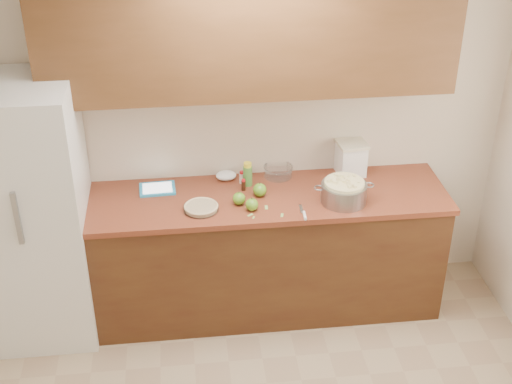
{
  "coord_description": "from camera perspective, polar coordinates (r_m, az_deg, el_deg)",
  "views": [
    {
      "loc": [
        -0.45,
        -2.61,
        3.35
      ],
      "look_at": [
        0.02,
        1.43,
        0.98
      ],
      "focal_mm": 50.0,
      "sensor_mm": 36.0,
      "label": 1
    }
  ],
  "objects": [
    {
      "name": "room_shell",
      "position": [
        3.35,
        2.54,
        -7.51
      ],
      "size": [
        3.6,
        3.6,
        3.6
      ],
      "color": "tan",
      "rests_on": "ground"
    },
    {
      "name": "mixing_bowl",
      "position": [
        5.0,
        1.79,
        1.71
      ],
      "size": [
        0.21,
        0.21,
        0.08
      ],
      "rotation": [
        0.0,
        0.0,
        0.24
      ],
      "color": "silver",
      "rests_on": "counter_run"
    },
    {
      "name": "peel_d",
      "position": [
        4.54,
        -0.2,
        -2.05
      ],
      "size": [
        0.02,
        0.03,
        0.0
      ],
      "primitive_type": "cube",
      "rotation": [
        0.0,
        0.0,
        -1.94
      ],
      "color": "#8CB859",
      "rests_on": "counter_run"
    },
    {
      "name": "upper_cabinets",
      "position": [
        4.49,
        -0.55,
        12.09
      ],
      "size": [
        2.6,
        0.34,
        0.7
      ],
      "primitive_type": "cube",
      "color": "#59341B",
      "rests_on": "room_shell"
    },
    {
      "name": "peel_a",
      "position": [
        4.57,
        2.1,
        -1.87
      ],
      "size": [
        0.03,
        0.05,
        0.0
      ],
      "primitive_type": "cube",
      "rotation": [
        0.0,
        0.0,
        -1.82
      ],
      "color": "#8CB859",
      "rests_on": "counter_run"
    },
    {
      "name": "peel_c",
      "position": [
        4.65,
        0.83,
        -1.24
      ],
      "size": [
        0.02,
        0.05,
        0.0
      ],
      "primitive_type": "cube",
      "rotation": [
        0.0,
        0.0,
        -1.65
      ],
      "color": "#8CB859",
      "rests_on": "counter_run"
    },
    {
      "name": "lemon_bottle",
      "position": [
        4.87,
        -0.67,
        1.42
      ],
      "size": [
        0.06,
        0.06,
        0.17
      ],
      "rotation": [
        0.0,
        0.0,
        0.26
      ],
      "color": "#4C8C38",
      "rests_on": "counter_run"
    },
    {
      "name": "paring_knife",
      "position": [
        4.57,
        3.88,
        -1.82
      ],
      "size": [
        0.03,
        0.2,
        0.02
      ],
      "rotation": [
        0.0,
        0.0,
        -0.06
      ],
      "color": "gray",
      "rests_on": "counter_run"
    },
    {
      "name": "vanilla_bottle",
      "position": [
        4.82,
        -1.01,
        0.56
      ],
      "size": [
        0.03,
        0.03,
        0.08
      ],
      "rotation": [
        0.0,
        0.0,
        -0.32
      ],
      "color": "black",
      "rests_on": "counter_run"
    },
    {
      "name": "flour_canister",
      "position": [
        5.04,
        7.6,
        2.72
      ],
      "size": [
        0.22,
        0.22,
        0.24
      ],
      "rotation": [
        0.0,
        0.0,
        0.1
      ],
      "color": "white",
      "rests_on": "counter_run"
    },
    {
      "name": "tablet",
      "position": [
        4.89,
        -7.9,
        0.26
      ],
      "size": [
        0.25,
        0.19,
        0.02
      ],
      "rotation": [
        0.0,
        0.0,
        0.05
      ],
      "color": "#2993C7",
      "rests_on": "counter_run"
    },
    {
      "name": "apple_center",
      "position": [
        4.75,
        0.31,
        0.17
      ],
      "size": [
        0.09,
        0.09,
        0.1
      ],
      "color": "#568C20",
      "rests_on": "counter_run"
    },
    {
      "name": "cinnamon_shaker",
      "position": [
        4.91,
        -1.14,
        1.18
      ],
      "size": [
        0.04,
        0.04,
        0.09
      ],
      "rotation": [
        0.0,
        0.0,
        -0.3
      ],
      "color": "beige",
      "rests_on": "counter_run"
    },
    {
      "name": "counter_run",
      "position": [
        5.02,
        -0.27,
        -4.85
      ],
      "size": [
        2.64,
        0.68,
        0.92
      ],
      "color": "#4B2D15",
      "rests_on": "ground"
    },
    {
      "name": "fridge",
      "position": [
        4.83,
        -17.47,
        -1.74
      ],
      "size": [
        0.7,
        0.7,
        1.8
      ],
      "primitive_type": "cube",
      "color": "silver",
      "rests_on": "ground"
    },
    {
      "name": "apple_left",
      "position": [
        4.66,
        -1.37,
        -0.53
      ],
      "size": [
        0.09,
        0.09,
        0.1
      ],
      "color": "#568C20",
      "rests_on": "counter_run"
    },
    {
      "name": "paper_towel",
      "position": [
        4.97,
        -2.41,
        1.33
      ],
      "size": [
        0.15,
        0.13,
        0.06
      ],
      "primitive_type": "ellipsoid",
      "rotation": [
        0.0,
        0.0,
        0.07
      ],
      "color": "white",
      "rests_on": "counter_run"
    },
    {
      "name": "apple_front",
      "position": [
        4.6,
        -0.33,
        -1.01
      ],
      "size": [
        0.08,
        0.08,
        0.1
      ],
      "color": "#568C20",
      "rests_on": "counter_run"
    },
    {
      "name": "colander",
      "position": [
        4.71,
        7.04,
        0.02
      ],
      "size": [
        0.4,
        0.3,
        0.15
      ],
      "rotation": [
        0.0,
        0.0,
        0.17
      ],
      "color": "gray",
      "rests_on": "counter_run"
    },
    {
      "name": "pie",
      "position": [
        4.62,
        -4.42,
        -1.25
      ],
      "size": [
        0.23,
        0.23,
        0.04
      ],
      "rotation": [
        0.0,
        0.0,
        0.26
      ],
      "color": "silver",
      "rests_on": "counter_run"
    },
    {
      "name": "peel_b",
      "position": [
        4.57,
        -0.47,
        -1.86
      ],
      "size": [
        0.04,
        0.03,
        0.0
      ],
      "primitive_type": "cube",
      "rotation": [
        0.0,
        0.0,
        -2.56
      ],
      "color": "#8CB859",
      "rests_on": "counter_run"
    }
  ]
}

